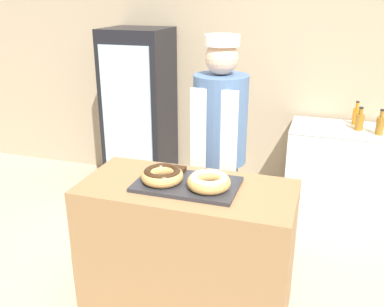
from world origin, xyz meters
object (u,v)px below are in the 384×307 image
object	(u,v)px
donut_light_glaze	(209,181)
chest_freezer	(338,170)
donut_chocolate_glaze	(162,175)
bottle_amber	(360,121)
brownie_back_left	(178,170)
bottle_orange	(356,116)
brownie_back_right	(210,174)
serving_tray	(187,184)
bottle_amber_b	(380,125)
beverage_fridge	(140,111)
baker_person	(219,151)

from	to	relation	value
donut_light_glaze	chest_freezer	size ratio (longest dim) A/B	0.28
donut_chocolate_glaze	bottle_amber	distance (m)	2.16
brownie_back_left	bottle_orange	distance (m)	2.12
brownie_back_left	brownie_back_right	size ratio (longest dim) A/B	1.00
serving_tray	donut_chocolate_glaze	world-z (taller)	donut_chocolate_glaze
brownie_back_left	bottle_amber_b	bearing A→B (deg)	48.53
donut_chocolate_glaze	bottle_orange	world-z (taller)	bottle_orange
donut_chocolate_glaze	beverage_fridge	distance (m)	2.05
beverage_fridge	bottle_amber	world-z (taller)	beverage_fridge
baker_person	bottle_orange	distance (m)	1.64
serving_tray	brownie_back_right	xyz separation A→B (m)	(0.11, 0.14, 0.03)
brownie_back_left	chest_freezer	distance (m)	2.01
bottle_amber_b	brownie_back_left	bearing A→B (deg)	-131.47
beverage_fridge	donut_chocolate_glaze	bearing A→B (deg)	-61.45
brownie_back_right	bottle_orange	distance (m)	2.01
brownie_back_right	bottle_orange	world-z (taller)	bottle_orange
bottle_orange	bottle_amber	bearing A→B (deg)	-80.87
brownie_back_left	bottle_amber_b	world-z (taller)	bottle_amber_b
brownie_back_right	baker_person	distance (m)	0.49
beverage_fridge	chest_freezer	size ratio (longest dim) A/B	1.82
bottle_amber_b	brownie_back_right	bearing A→B (deg)	-126.63
serving_tray	bottle_amber	bearing A→B (deg)	58.49
donut_light_glaze	bottle_amber_b	size ratio (longest dim) A/B	1.14
serving_tray	brownie_back_left	bearing A→B (deg)	128.12
bottle_orange	brownie_back_left	bearing A→B (deg)	-122.89
baker_person	chest_freezer	distance (m)	1.54
beverage_fridge	bottle_orange	world-z (taller)	beverage_fridge
brownie_back_left	donut_light_glaze	bearing A→B (deg)	-33.78
bottle_orange	bottle_amber_b	bearing A→B (deg)	-53.33
serving_tray	brownie_back_left	xyz separation A→B (m)	(-0.11, 0.14, 0.03)
donut_light_glaze	bottle_amber_b	distance (m)	2.01
donut_chocolate_glaze	donut_light_glaze	bearing A→B (deg)	0.00
bottle_amber	serving_tray	bearing A→B (deg)	-121.51
serving_tray	donut_chocolate_glaze	size ratio (longest dim) A/B	2.40
donut_chocolate_glaze	bottle_amber_b	distance (m)	2.19
donut_chocolate_glaze	baker_person	xyz separation A→B (m)	(0.20, 0.65, -0.05)
chest_freezer	baker_person	bearing A→B (deg)	-127.83
bottle_amber	brownie_back_right	bearing A→B (deg)	-120.91
brownie_back_left	serving_tray	bearing A→B (deg)	-51.88
baker_person	bottle_amber_b	xyz separation A→B (m)	(1.19, 1.04, 0.01)
brownie_back_right	bottle_amber_b	world-z (taller)	bottle_amber_b
donut_light_glaze	bottle_orange	world-z (taller)	bottle_orange
bottle_orange	bottle_amber_b	xyz separation A→B (m)	(0.19, -0.26, 0.00)
donut_light_glaze	bottle_orange	distance (m)	2.14
serving_tray	donut_chocolate_glaze	xyz separation A→B (m)	(-0.15, -0.04, 0.06)
serving_tray	chest_freezer	bearing A→B (deg)	62.03
brownie_back_right	beverage_fridge	bearing A→B (deg)	127.20
brownie_back_right	baker_person	xyz separation A→B (m)	(-0.06, 0.48, -0.02)
brownie_back_right	baker_person	size ratio (longest dim) A/B	0.05
bottle_orange	bottle_amber	size ratio (longest dim) A/B	1.06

